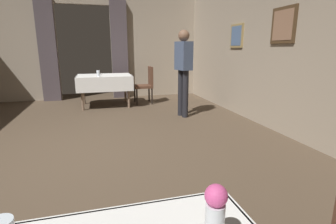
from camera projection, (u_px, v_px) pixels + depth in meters
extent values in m
plane|color=#4C3D2D|center=(80.00, 154.00, 3.41)|extent=(10.08, 10.08, 0.00)
cube|color=gray|center=(295.00, 39.00, 3.87)|extent=(0.12, 8.40, 3.00)
cube|color=#47331E|center=(283.00, 25.00, 3.99)|extent=(0.03, 0.54, 0.55)
cube|color=#8C664C|center=(283.00, 25.00, 3.99)|extent=(0.01, 0.44, 0.45)
cube|color=#997F4C|center=(237.00, 36.00, 5.32)|extent=(0.03, 0.48, 0.48)
cube|color=slate|center=(236.00, 36.00, 5.32)|extent=(0.01, 0.39, 0.39)
cube|color=gray|center=(4.00, 43.00, 6.49)|extent=(2.50, 0.12, 3.00)
cube|color=gray|center=(155.00, 44.00, 7.49)|extent=(2.50, 0.12, 3.00)
cube|color=#4C4247|center=(48.00, 51.00, 6.67)|extent=(0.44, 0.14, 2.62)
cube|color=#4C4247|center=(120.00, 51.00, 7.14)|extent=(0.44, 0.14, 2.62)
cylinder|color=#7A604C|center=(82.00, 95.00, 5.77)|extent=(0.06, 0.06, 0.71)
cylinder|color=#7A604C|center=(129.00, 93.00, 6.03)|extent=(0.06, 0.06, 0.71)
cylinder|color=#7A604C|center=(84.00, 90.00, 6.45)|extent=(0.06, 0.06, 0.71)
cylinder|color=#7A604C|center=(125.00, 88.00, 6.71)|extent=(0.06, 0.06, 0.71)
cube|color=#7A604C|center=(104.00, 76.00, 6.15)|extent=(1.20, 0.88, 0.03)
cube|color=white|center=(104.00, 75.00, 6.15)|extent=(1.26, 0.94, 0.01)
cube|color=white|center=(105.00, 85.00, 5.74)|extent=(1.26, 0.02, 0.33)
cube|color=white|center=(104.00, 80.00, 6.63)|extent=(1.26, 0.02, 0.33)
cube|color=white|center=(77.00, 83.00, 6.02)|extent=(0.02, 0.94, 0.33)
cube|color=white|center=(131.00, 81.00, 6.35)|extent=(0.02, 0.94, 0.33)
cylinder|color=black|center=(137.00, 97.00, 6.35)|extent=(0.04, 0.04, 0.42)
cylinder|color=black|center=(135.00, 94.00, 6.70)|extent=(0.04, 0.04, 0.42)
cylinder|color=black|center=(152.00, 96.00, 6.44)|extent=(0.04, 0.04, 0.42)
cylinder|color=black|center=(149.00, 94.00, 6.80)|extent=(0.04, 0.04, 0.42)
cube|color=#513323|center=(143.00, 86.00, 6.52)|extent=(0.44, 0.44, 0.06)
cube|color=#513323|center=(151.00, 76.00, 6.51)|extent=(0.05, 0.42, 0.48)
sphere|color=#D84C8C|center=(216.00, 196.00, 0.76)|extent=(0.07, 0.07, 0.07)
cylinder|color=silver|center=(98.00, 74.00, 5.86)|extent=(0.07, 0.07, 0.09)
cylinder|color=silver|center=(98.00, 73.00, 6.23)|extent=(0.08, 0.08, 0.11)
cylinder|color=black|center=(181.00, 93.00, 5.31)|extent=(0.12, 0.12, 0.95)
cylinder|color=black|center=(185.00, 94.00, 5.16)|extent=(0.12, 0.12, 0.95)
cube|color=#3F4C66|center=(184.00, 56.00, 5.06)|extent=(0.29, 0.40, 0.55)
sphere|color=brown|center=(184.00, 36.00, 4.97)|extent=(0.22, 0.22, 0.22)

